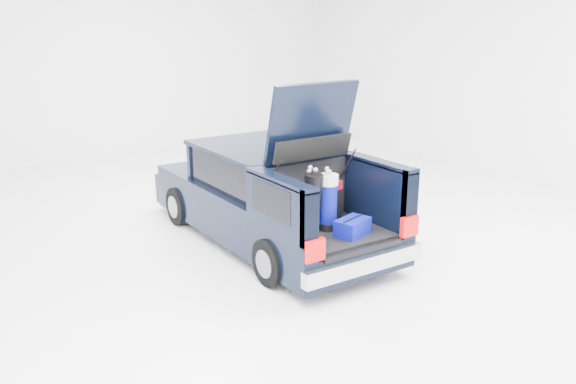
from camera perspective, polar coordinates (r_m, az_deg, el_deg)
ground at (r=9.24m, az=-1.72°, el=-4.56°), size 14.00×14.00×0.00m
car at (r=9.11m, az=-2.11°, el=-0.40°), size 1.87×4.65×2.47m
red_suitcase at (r=8.25m, az=3.79°, el=-0.81°), size 0.37×0.27×0.56m
black_golf_bag at (r=7.75m, az=2.25°, el=-0.98°), size 0.29×0.34×0.86m
blue_golf_bag at (r=7.83m, az=3.77°, el=-0.89°), size 0.33×0.33×0.83m
blue_duffel at (r=7.74m, az=6.06°, el=-3.27°), size 0.51×0.41×0.24m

